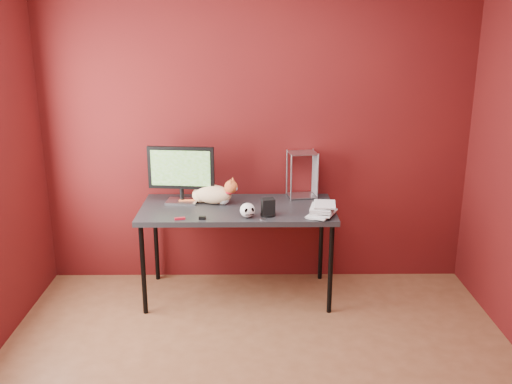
{
  "coord_description": "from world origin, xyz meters",
  "views": [
    {
      "loc": [
        -0.04,
        -2.84,
        2.13
      ],
      "look_at": [
        -0.01,
        1.15,
        0.94
      ],
      "focal_mm": 40.0,
      "sensor_mm": 36.0,
      "label": 1
    }
  ],
  "objects_px": {
    "desk": "(237,213)",
    "book_stack": "(314,145)",
    "monitor": "(181,172)",
    "cat": "(213,194)",
    "speaker": "(268,208)",
    "skull_mug": "(247,210)"
  },
  "relations": [
    {
      "from": "skull_mug",
      "to": "book_stack",
      "type": "distance_m",
      "value": 0.68
    },
    {
      "from": "monitor",
      "to": "cat",
      "type": "bearing_deg",
      "value": 1.58
    },
    {
      "from": "desk",
      "to": "skull_mug",
      "type": "relative_size",
      "value": 12.69
    },
    {
      "from": "desk",
      "to": "cat",
      "type": "bearing_deg",
      "value": 153.56
    },
    {
      "from": "desk",
      "to": "speaker",
      "type": "height_order",
      "value": "speaker"
    },
    {
      "from": "desk",
      "to": "book_stack",
      "type": "distance_m",
      "value": 0.82
    },
    {
      "from": "monitor",
      "to": "skull_mug",
      "type": "height_order",
      "value": "monitor"
    },
    {
      "from": "cat",
      "to": "book_stack",
      "type": "height_order",
      "value": "book_stack"
    },
    {
      "from": "skull_mug",
      "to": "speaker",
      "type": "distance_m",
      "value": 0.16
    },
    {
      "from": "book_stack",
      "to": "cat",
      "type": "bearing_deg",
      "value": 159.76
    },
    {
      "from": "cat",
      "to": "skull_mug",
      "type": "height_order",
      "value": "cat"
    },
    {
      "from": "desk",
      "to": "book_stack",
      "type": "xyz_separation_m",
      "value": [
        0.56,
        -0.18,
        0.58
      ]
    },
    {
      "from": "speaker",
      "to": "skull_mug",
      "type": "bearing_deg",
      "value": -174.68
    },
    {
      "from": "monitor",
      "to": "book_stack",
      "type": "relative_size",
      "value": 0.5
    },
    {
      "from": "cat",
      "to": "skull_mug",
      "type": "bearing_deg",
      "value": -32.2
    },
    {
      "from": "book_stack",
      "to": "desk",
      "type": "bearing_deg",
      "value": 162.07
    },
    {
      "from": "desk",
      "to": "cat",
      "type": "height_order",
      "value": "cat"
    },
    {
      "from": "cat",
      "to": "desk",
      "type": "bearing_deg",
      "value": -7.4
    },
    {
      "from": "skull_mug",
      "to": "cat",
      "type": "bearing_deg",
      "value": 111.16
    },
    {
      "from": "cat",
      "to": "book_stack",
      "type": "bearing_deg",
      "value": -1.21
    },
    {
      "from": "cat",
      "to": "speaker",
      "type": "xyz_separation_m",
      "value": [
        0.43,
        -0.3,
        -0.02
      ]
    },
    {
      "from": "cat",
      "to": "book_stack",
      "type": "distance_m",
      "value": 0.93
    }
  ]
}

